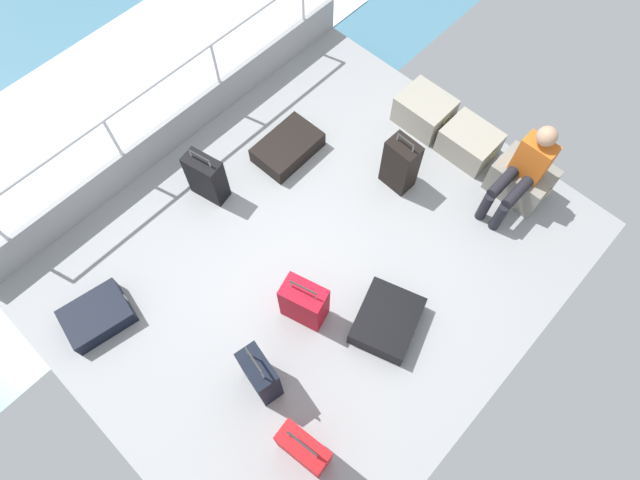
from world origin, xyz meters
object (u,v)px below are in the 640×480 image
(cargo_crate_0, at_px, (424,111))
(suitcase_1, at_px, (304,303))
(passenger_seated, at_px, (524,170))
(suitcase_0, at_px, (206,177))
(suitcase_3, at_px, (288,147))
(cargo_crate_1, at_px, (469,143))
(suitcase_6, at_px, (304,449))
(suitcase_2, at_px, (400,164))
(cargo_crate_2, at_px, (521,180))
(suitcase_5, at_px, (97,316))
(suitcase_4, at_px, (260,375))
(suitcase_7, at_px, (387,321))

(cargo_crate_0, relative_size, suitcase_1, 0.91)
(passenger_seated, height_order, suitcase_0, passenger_seated)
(suitcase_3, bearing_deg, cargo_crate_1, 43.76)
(cargo_crate_1, bearing_deg, suitcase_6, -75.97)
(cargo_crate_1, relative_size, suitcase_2, 0.82)
(cargo_crate_1, height_order, passenger_seated, passenger_seated)
(cargo_crate_2, xyz_separation_m, suitcase_5, (-2.14, -4.10, -0.11))
(cargo_crate_1, height_order, suitcase_6, suitcase_6)
(cargo_crate_2, xyz_separation_m, suitcase_4, (-0.51, -3.42, 0.13))
(suitcase_4, xyz_separation_m, suitcase_6, (0.71, -0.18, -0.03))
(cargo_crate_2, xyz_separation_m, suitcase_1, (-0.71, -2.66, 0.08))
(passenger_seated, distance_m, suitcase_0, 3.29)
(suitcase_6, bearing_deg, cargo_crate_1, 104.03)
(suitcase_4, xyz_separation_m, suitcase_5, (-1.63, -0.68, -0.24))
(suitcase_0, xyz_separation_m, suitcase_1, (1.74, -0.29, -0.02))
(suitcase_0, distance_m, suitcase_3, 1.02)
(suitcase_7, bearing_deg, suitcase_5, -137.67)
(cargo_crate_1, bearing_deg, suitcase_3, -136.24)
(passenger_seated, relative_size, suitcase_6, 1.42)
(cargo_crate_2, bearing_deg, suitcase_0, -136.14)
(suitcase_0, height_order, suitcase_4, suitcase_4)
(suitcase_4, distance_m, suitcase_7, 1.34)
(cargo_crate_2, distance_m, suitcase_4, 3.46)
(cargo_crate_1, xyz_separation_m, cargo_crate_2, (0.71, -0.04, 0.04))
(passenger_seated, height_order, suitcase_4, passenger_seated)
(cargo_crate_1, relative_size, suitcase_1, 0.92)
(suitcase_2, xyz_separation_m, suitcase_6, (1.24, -2.77, -0.03))
(suitcase_0, xyz_separation_m, suitcase_4, (1.94, -1.06, 0.04))
(cargo_crate_0, bearing_deg, suitcase_5, -100.56)
(cargo_crate_2, distance_m, suitcase_6, 3.61)
(suitcase_2, relative_size, suitcase_6, 0.98)
(cargo_crate_2, relative_size, suitcase_3, 0.84)
(cargo_crate_0, height_order, suitcase_6, suitcase_6)
(suitcase_5, xyz_separation_m, suitcase_6, (2.34, 0.50, 0.21))
(cargo_crate_0, relative_size, cargo_crate_2, 0.97)
(cargo_crate_1, distance_m, suitcase_5, 4.39)
(cargo_crate_0, distance_m, suitcase_3, 1.66)
(suitcase_4, distance_m, suitcase_5, 1.78)
(cargo_crate_0, relative_size, suitcase_2, 0.81)
(passenger_seated, bearing_deg, suitcase_6, -86.72)
(suitcase_2, bearing_deg, cargo_crate_2, 38.48)
(cargo_crate_0, xyz_separation_m, suitcase_3, (-0.84, -1.43, -0.08))
(suitcase_0, distance_m, suitcase_5, 1.78)
(suitcase_1, distance_m, suitcase_4, 0.79)
(cargo_crate_2, relative_size, suitcase_6, 0.82)
(suitcase_4, bearing_deg, suitcase_7, 69.14)
(suitcase_2, bearing_deg, suitcase_3, -154.35)
(suitcase_1, relative_size, suitcase_2, 0.89)
(suitcase_0, xyz_separation_m, suitcase_2, (1.42, 1.53, 0.04))
(suitcase_2, xyz_separation_m, suitcase_3, (-1.17, -0.56, -0.23))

